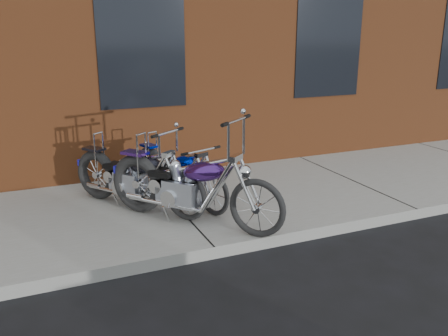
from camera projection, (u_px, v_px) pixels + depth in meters
name	position (u px, v px, depth m)	size (l,w,h in m)	color
ground	(215.00, 259.00, 5.39)	(120.00, 120.00, 0.00)	black
sidewalk	(175.00, 209.00, 6.69)	(22.00, 3.00, 0.15)	#A09F9B
chopper_purple	(189.00, 189.00, 5.92)	(1.66, 2.00, 1.39)	black
chopper_blue	(177.00, 175.00, 6.74)	(0.82, 1.99, 0.90)	black
chopper_third	(135.00, 179.00, 6.43)	(1.39, 1.89, 1.14)	black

